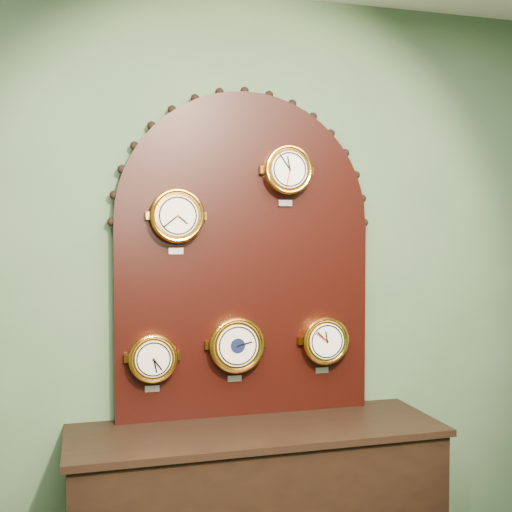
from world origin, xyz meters
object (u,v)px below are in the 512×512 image
object	(u,v)px
barometer	(236,345)
display_board	(245,244)
roman_clock	(177,216)
arabic_clock	(288,170)
tide_clock	(325,340)
hygrometer	(153,358)

from	to	relation	value
barometer	display_board	bearing A→B (deg)	49.54
roman_clock	arabic_clock	world-z (taller)	arabic_clock
roman_clock	arabic_clock	size ratio (longest dim) A/B	1.05
tide_clock	roman_clock	bearing A→B (deg)	-179.97
barometer	tide_clock	distance (m)	0.43
barometer	tide_clock	xyz separation A→B (m)	(0.43, 0.00, -0.00)
hygrometer	tide_clock	size ratio (longest dim) A/B	0.96
arabic_clock	tide_clock	bearing A→B (deg)	0.00
roman_clock	barometer	bearing A→B (deg)	-0.10
barometer	roman_clock	bearing A→B (deg)	179.90
tide_clock	hygrometer	bearing A→B (deg)	179.98
arabic_clock	hygrometer	size ratio (longest dim) A/B	1.04
display_board	barometer	xyz separation A→B (m)	(-0.06, -0.07, -0.46)
arabic_clock	tide_clock	world-z (taller)	arabic_clock
display_board	barometer	distance (m)	0.46
display_board	barometer	size ratio (longest dim) A/B	4.99
tide_clock	barometer	bearing A→B (deg)	-179.89
hygrometer	arabic_clock	bearing A→B (deg)	-0.03
display_board	hygrometer	bearing A→B (deg)	-171.36
roman_clock	hygrometer	distance (m)	0.64
barometer	tide_clock	bearing A→B (deg)	0.11
display_board	hygrometer	xyz separation A→B (m)	(-0.44, -0.07, -0.50)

